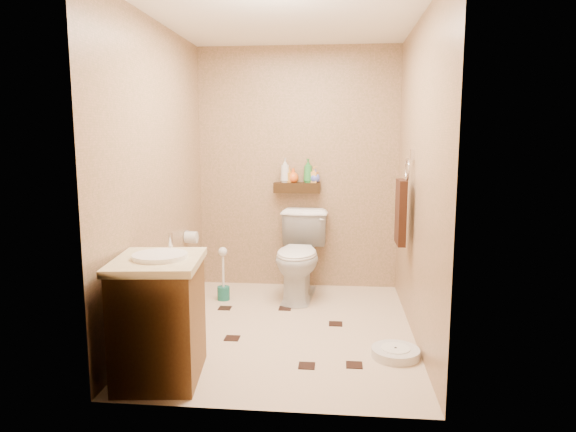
# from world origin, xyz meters

# --- Properties ---
(ground) EXTENTS (2.50, 2.50, 0.00)m
(ground) POSITION_xyz_m (0.00, 0.00, 0.00)
(ground) COLOR beige
(ground) RESTS_ON ground
(wall_back) EXTENTS (2.00, 0.04, 2.40)m
(wall_back) POSITION_xyz_m (0.00, 1.25, 1.20)
(wall_back) COLOR tan
(wall_back) RESTS_ON ground
(wall_front) EXTENTS (2.00, 0.04, 2.40)m
(wall_front) POSITION_xyz_m (0.00, -1.25, 1.20)
(wall_front) COLOR tan
(wall_front) RESTS_ON ground
(wall_left) EXTENTS (0.04, 2.50, 2.40)m
(wall_left) POSITION_xyz_m (-1.00, 0.00, 1.20)
(wall_left) COLOR tan
(wall_left) RESTS_ON ground
(wall_right) EXTENTS (0.04, 2.50, 2.40)m
(wall_right) POSITION_xyz_m (1.00, 0.00, 1.20)
(wall_right) COLOR tan
(wall_right) RESTS_ON ground
(ceiling) EXTENTS (2.00, 2.50, 0.02)m
(ceiling) POSITION_xyz_m (0.00, 0.00, 2.40)
(ceiling) COLOR white
(ceiling) RESTS_ON wall_back
(wall_shelf) EXTENTS (0.46, 0.14, 0.10)m
(wall_shelf) POSITION_xyz_m (0.00, 1.17, 1.02)
(wall_shelf) COLOR #32200D
(wall_shelf) RESTS_ON wall_back
(floor_accents) EXTENTS (1.23, 1.25, 0.01)m
(floor_accents) POSITION_xyz_m (0.02, -0.08, 0.00)
(floor_accents) COLOR black
(floor_accents) RESTS_ON ground
(toilet) EXTENTS (0.51, 0.83, 0.81)m
(toilet) POSITION_xyz_m (0.05, 0.83, 0.41)
(toilet) COLOR white
(toilet) RESTS_ON ground
(vanity) EXTENTS (0.59, 0.69, 0.90)m
(vanity) POSITION_xyz_m (-0.70, -0.90, 0.40)
(vanity) COLOR brown
(vanity) RESTS_ON ground
(bathroom_scale) EXTENTS (0.38, 0.38, 0.07)m
(bathroom_scale) POSITION_xyz_m (0.82, -0.46, 0.03)
(bathroom_scale) COLOR silver
(bathroom_scale) RESTS_ON ground
(toilet_brush) EXTENTS (0.12, 0.12, 0.51)m
(toilet_brush) POSITION_xyz_m (-0.65, 0.68, 0.18)
(toilet_brush) COLOR #186256
(toilet_brush) RESTS_ON ground
(towel_ring) EXTENTS (0.12, 0.30, 0.76)m
(towel_ring) POSITION_xyz_m (0.91, 0.25, 0.95)
(towel_ring) COLOR silver
(towel_ring) RESTS_ON wall_right
(toilet_paper) EXTENTS (0.12, 0.11, 0.12)m
(toilet_paper) POSITION_xyz_m (-0.94, 0.65, 0.60)
(toilet_paper) COLOR silver
(toilet_paper) RESTS_ON wall_left
(bottle_a) EXTENTS (0.11, 0.11, 0.24)m
(bottle_a) POSITION_xyz_m (-0.12, 1.17, 1.19)
(bottle_a) COLOR silver
(bottle_a) RESTS_ON wall_shelf
(bottle_b) EXTENTS (0.10, 0.10, 0.15)m
(bottle_b) POSITION_xyz_m (-0.08, 1.17, 1.15)
(bottle_b) COLOR orange
(bottle_b) RESTS_ON wall_shelf
(bottle_c) EXTENTS (0.15, 0.15, 0.14)m
(bottle_c) POSITION_xyz_m (-0.04, 1.17, 1.14)
(bottle_c) COLOR orange
(bottle_c) RESTS_ON wall_shelf
(bottle_d) EXTENTS (0.12, 0.12, 0.24)m
(bottle_d) POSITION_xyz_m (0.11, 1.17, 1.19)
(bottle_d) COLOR #2C863A
(bottle_d) RESTS_ON wall_shelf
(bottle_e) EXTENTS (0.09, 0.09, 0.16)m
(bottle_e) POSITION_xyz_m (0.17, 1.17, 1.15)
(bottle_e) COLOR #E3A04B
(bottle_e) RESTS_ON wall_shelf
(bottle_f) EXTENTS (0.14, 0.14, 0.13)m
(bottle_f) POSITION_xyz_m (0.18, 1.17, 1.14)
(bottle_f) COLOR #5262CE
(bottle_f) RESTS_ON wall_shelf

